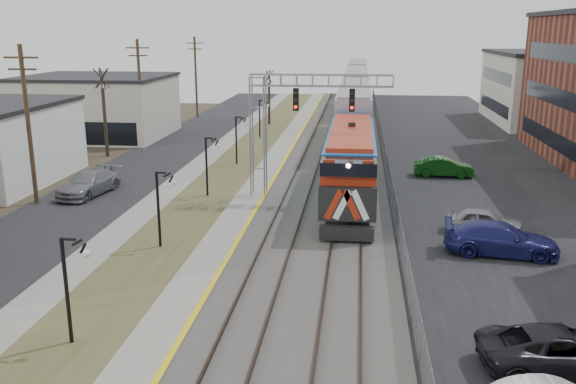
# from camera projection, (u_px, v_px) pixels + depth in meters

# --- Properties ---
(street_west) EXTENTS (7.00, 120.00, 0.04)m
(street_west) POSITION_uv_depth(u_px,v_px,m) (137.00, 170.00, 48.48)
(street_west) COLOR black
(street_west) RESTS_ON ground
(sidewalk) EXTENTS (2.00, 120.00, 0.08)m
(sidewalk) POSITION_uv_depth(u_px,v_px,m) (192.00, 171.00, 47.98)
(sidewalk) COLOR gray
(sidewalk) RESTS_ON ground
(grass_median) EXTENTS (4.00, 120.00, 0.06)m
(grass_median) POSITION_uv_depth(u_px,v_px,m) (229.00, 172.00, 47.64)
(grass_median) COLOR #444726
(grass_median) RESTS_ON ground
(platform) EXTENTS (2.00, 120.00, 0.24)m
(platform) POSITION_uv_depth(u_px,v_px,m) (267.00, 172.00, 47.29)
(platform) COLOR gray
(platform) RESTS_ON ground
(ballast_bed) EXTENTS (8.00, 120.00, 0.20)m
(ballast_bed) POSITION_uv_depth(u_px,v_px,m) (331.00, 174.00, 46.73)
(ballast_bed) COLOR #595651
(ballast_bed) RESTS_ON ground
(parking_lot) EXTENTS (16.00, 120.00, 0.04)m
(parking_lot) POSITION_uv_depth(u_px,v_px,m) (492.00, 179.00, 45.41)
(parking_lot) COLOR black
(parking_lot) RESTS_ON ground
(platform_edge) EXTENTS (0.24, 120.00, 0.01)m
(platform_edge) POSITION_uv_depth(u_px,v_px,m) (278.00, 171.00, 47.15)
(platform_edge) COLOR gold
(platform_edge) RESTS_ON platform
(track_near) EXTENTS (1.58, 120.00, 0.15)m
(track_near) POSITION_uv_depth(u_px,v_px,m) (306.00, 171.00, 46.91)
(track_near) COLOR #2D2119
(track_near) RESTS_ON ballast_bed
(track_far) EXTENTS (1.58, 120.00, 0.15)m
(track_far) POSITION_uv_depth(u_px,v_px,m) (351.00, 172.00, 46.52)
(track_far) COLOR #2D2119
(track_far) RESTS_ON ballast_bed
(train) EXTENTS (3.00, 85.85, 5.33)m
(train) POSITION_uv_depth(u_px,v_px,m) (356.00, 97.00, 73.39)
(train) COLOR blue
(train) RESTS_ON ground
(signal_gantry) EXTENTS (9.00, 1.07, 8.15)m
(signal_gantry) POSITION_uv_depth(u_px,v_px,m) (284.00, 114.00, 38.90)
(signal_gantry) COLOR gray
(signal_gantry) RESTS_ON ground
(lampposts) EXTENTS (0.14, 62.14, 4.00)m
(lampposts) POSITION_uv_depth(u_px,v_px,m) (160.00, 208.00, 31.10)
(lampposts) COLOR black
(lampposts) RESTS_ON ground
(utility_poles) EXTENTS (0.28, 80.28, 10.00)m
(utility_poles) POSITION_uv_depth(u_px,v_px,m) (29.00, 126.00, 37.94)
(utility_poles) COLOR #4C3823
(utility_poles) RESTS_ON ground
(fence) EXTENTS (0.04, 120.00, 1.60)m
(fence) POSITION_uv_depth(u_px,v_px,m) (387.00, 167.00, 46.08)
(fence) COLOR gray
(fence) RESTS_ON ground
(bare_trees) EXTENTS (12.30, 42.30, 5.95)m
(bare_trees) POSITION_uv_depth(u_px,v_px,m) (138.00, 129.00, 51.67)
(bare_trees) COLOR #382D23
(bare_trees) RESTS_ON ground
(car_lot_c) EXTENTS (5.50, 3.06, 1.45)m
(car_lot_c) POSITION_uv_depth(u_px,v_px,m) (560.00, 351.00, 19.80)
(car_lot_c) COLOR black
(car_lot_c) RESTS_ON ground
(car_lot_d) EXTENTS (5.69, 2.81, 1.59)m
(car_lot_d) POSITION_uv_depth(u_px,v_px,m) (501.00, 240.00, 30.07)
(car_lot_d) COLOR navy
(car_lot_d) RESTS_ON ground
(car_lot_e) EXTENTS (4.25, 2.38, 1.37)m
(car_lot_e) POSITION_uv_depth(u_px,v_px,m) (485.00, 222.00, 33.21)
(car_lot_e) COLOR slate
(car_lot_e) RESTS_ON ground
(car_lot_f) EXTENTS (4.42, 1.63, 1.45)m
(car_lot_f) POSITION_uv_depth(u_px,v_px,m) (443.00, 168.00, 46.10)
(car_lot_f) COLOR #0C3D0D
(car_lot_f) RESTS_ON ground
(car_street_b) EXTENTS (3.10, 5.79, 1.60)m
(car_street_b) POSITION_uv_depth(u_px,v_px,m) (89.00, 184.00, 41.00)
(car_street_b) COLOR slate
(car_street_b) RESTS_ON ground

